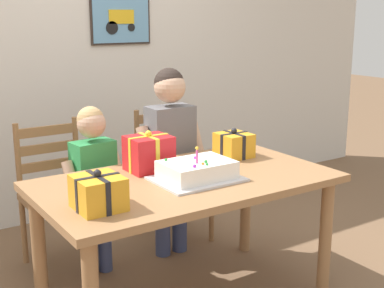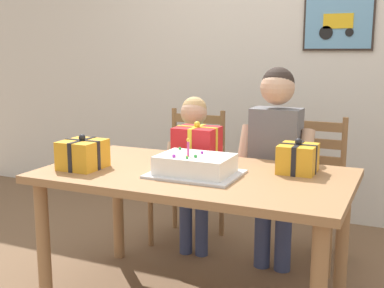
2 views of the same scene
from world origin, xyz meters
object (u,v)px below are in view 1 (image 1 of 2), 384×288
at_px(gift_box_beside_cake, 234,145).
at_px(child_older, 171,144).
at_px(chair_left, 58,195).
at_px(gift_box_corner_small, 149,153).
at_px(chair_right, 171,174).
at_px(dining_table, 186,195).
at_px(birthday_cake, 197,171).
at_px(child_younger, 94,175).
at_px(gift_box_red_large, 98,193).

relative_size(gift_box_beside_cake, child_older, 0.16).
bearing_deg(chair_left, gift_box_corner_small, -61.89).
bearing_deg(child_older, chair_right, 58.31).
bearing_deg(dining_table, birthday_cake, -64.10).
height_order(dining_table, child_older, child_older).
bearing_deg(child_younger, gift_box_corner_small, -63.22).
height_order(birthday_cake, gift_box_red_large, birthday_cake).
bearing_deg(gift_box_beside_cake, chair_left, 144.76).
bearing_deg(gift_box_corner_small, child_younger, 116.78).
xyz_separation_m(dining_table, gift_box_corner_small, (-0.09, 0.24, 0.19)).
height_order(dining_table, chair_right, chair_right).
height_order(chair_left, chair_right, same).
bearing_deg(gift_box_corner_small, chair_left, 118.11).
xyz_separation_m(gift_box_beside_cake, child_younger, (-0.75, 0.38, -0.16)).
bearing_deg(chair_right, chair_left, 180.00).
bearing_deg(birthday_cake, child_older, 70.23).
bearing_deg(chair_right, birthday_cake, -113.28).
bearing_deg(dining_table, chair_right, 63.72).
xyz_separation_m(gift_box_beside_cake, chair_right, (-0.06, 0.63, -0.33)).
relative_size(gift_box_red_large, child_younger, 0.21).
xyz_separation_m(gift_box_beside_cake, gift_box_corner_small, (-0.57, 0.03, 0.02)).
bearing_deg(gift_box_corner_small, gift_box_beside_cake, -2.78).
bearing_deg(child_younger, gift_box_beside_cake, -27.12).
xyz_separation_m(chair_left, chair_right, (0.83, -0.00, 0.00)).
bearing_deg(dining_table, chair_left, 116.24).
bearing_deg(gift_box_beside_cake, birthday_cake, -149.28).
bearing_deg(chair_right, child_older, -121.69).
xyz_separation_m(chair_right, child_older, (-0.15, -0.25, 0.29)).
relative_size(gift_box_red_large, chair_right, 0.24).
bearing_deg(dining_table, child_older, 66.13).
relative_size(dining_table, gift_box_beside_cake, 7.84).
bearing_deg(child_older, gift_box_red_large, -137.64).
height_order(child_older, child_younger, child_older).
relative_size(child_older, child_younger, 1.18).
bearing_deg(birthday_cake, child_younger, 114.72).
bearing_deg(gift_box_beside_cake, child_younger, 152.88).
relative_size(gift_box_red_large, chair_left, 0.24).
bearing_deg(child_older, gift_box_corner_small, -134.85).
xyz_separation_m(gift_box_red_large, chair_left, (0.16, 1.01, -0.33)).
bearing_deg(chair_left, gift_box_red_large, -98.83).
bearing_deg(child_younger, chair_right, 19.73).
relative_size(birthday_cake, gift_box_beside_cake, 2.21).
relative_size(gift_box_corner_small, child_older, 0.19).
relative_size(gift_box_corner_small, child_younger, 0.23).
distance_m(dining_table, chair_right, 0.95).
relative_size(chair_left, child_younger, 0.88).
bearing_deg(gift_box_beside_cake, child_older, 119.38).
relative_size(gift_box_beside_cake, child_younger, 0.19).
bearing_deg(chair_left, child_younger, -60.01).
height_order(birthday_cake, chair_right, chair_right).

